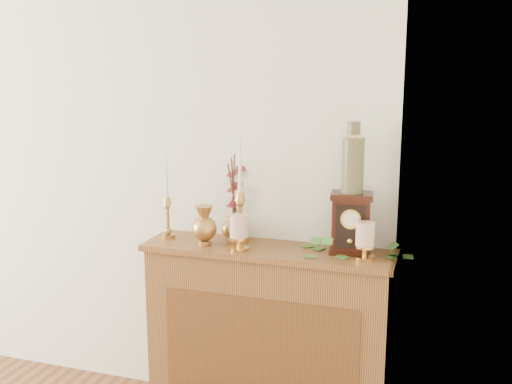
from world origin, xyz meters
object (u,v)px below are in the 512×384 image
(ginger_jar, at_px, (235,200))
(bud_vase, at_px, (204,226))
(mantel_clock, at_px, (351,224))
(candlestick_left, at_px, (167,211))
(ceramic_vase, at_px, (353,161))
(candlestick_center, at_px, (240,209))

(ginger_jar, bearing_deg, bud_vase, -119.82)
(ginger_jar, xyz_separation_m, mantel_clock, (0.61, -0.08, -0.06))
(candlestick_left, bearing_deg, ceramic_vase, 2.05)
(bud_vase, distance_m, ceramic_vase, 0.79)
(ginger_jar, relative_size, mantel_clock, 1.53)
(bud_vase, height_order, ginger_jar, ginger_jar)
(ceramic_vase, bearing_deg, ginger_jar, 172.81)
(ginger_jar, distance_m, ceramic_vase, 0.66)
(candlestick_center, relative_size, ceramic_vase, 1.60)
(bud_vase, xyz_separation_m, ceramic_vase, (0.71, 0.10, 0.34))
(mantel_clock, height_order, ceramic_vase, ceramic_vase)
(candlestick_center, xyz_separation_m, mantel_clock, (0.55, -0.00, -0.03))
(bud_vase, height_order, ceramic_vase, ceramic_vase)
(ginger_jar, xyz_separation_m, ceramic_vase, (0.61, -0.08, 0.24))
(candlestick_center, height_order, ceramic_vase, ceramic_vase)
(candlestick_center, bearing_deg, mantel_clock, -0.11)
(ginger_jar, height_order, ceramic_vase, ceramic_vase)
(candlestick_left, bearing_deg, candlestick_center, 4.75)
(candlestick_center, relative_size, ginger_jar, 1.19)
(candlestick_center, height_order, ginger_jar, candlestick_center)
(bud_vase, height_order, mantel_clock, mantel_clock)
(candlestick_left, relative_size, candlestick_center, 0.82)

